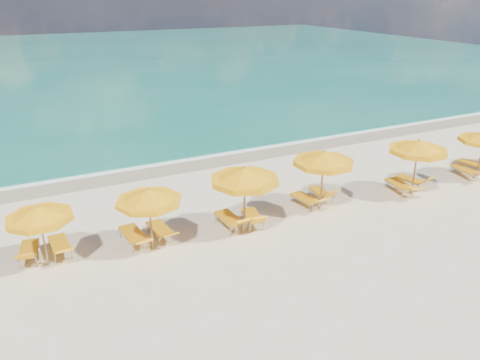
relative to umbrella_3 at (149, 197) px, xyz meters
name	(u,v)px	position (x,y,z in m)	size (l,w,h in m)	color
ground_plane	(257,222)	(4.19, 0.11, -1.93)	(120.00, 120.00, 0.00)	beige
ocean	(75,61)	(4.19, 48.11, -1.93)	(120.00, 80.00, 0.30)	#126551
wet_sand_band	(190,163)	(4.19, 7.51, -1.93)	(120.00, 2.60, 0.01)	tan
foam_line	(185,158)	(4.19, 8.31, -1.93)	(120.00, 1.20, 0.03)	white
whitecap_near	(49,130)	(-1.81, 17.11, -1.93)	(14.00, 0.36, 0.05)	white
whitecap_far	(209,91)	(12.19, 24.11, -1.93)	(18.00, 0.30, 0.05)	white
umbrella_2	(39,214)	(-3.39, 0.49, -0.10)	(2.77, 2.77, 2.15)	#A57F52
umbrella_3	(149,197)	(0.00, 0.00, 0.00)	(2.32, 2.32, 2.27)	#A57F52
umbrella_4	(245,176)	(3.45, -0.27, 0.25)	(2.60, 2.60, 2.56)	#A57F52
umbrella_5	(324,159)	(7.17, 0.13, 0.19)	(3.21, 3.21, 2.49)	#A57F52
umbrella_6	(418,147)	(11.62, -0.46, 0.21)	(3.24, 3.24, 2.52)	#A57F52
lounger_2_left	(29,254)	(-3.89, 1.06, -1.72)	(0.82, 1.78, 0.79)	#A5A8AD
lounger_2_right	(60,248)	(-2.92, 0.99, -1.72)	(0.69, 1.85, 0.71)	#A5A8AD
lounger_3_left	(134,238)	(-0.51, 0.54, -1.71)	(0.81, 1.99, 0.70)	#A5A8AD
lounger_3_right	(160,232)	(0.47, 0.58, -1.73)	(0.74, 1.83, 0.65)	#A5A8AD
lounger_4_left	(230,222)	(3.04, 0.14, -1.70)	(0.73, 1.89, 0.84)	#A5A8AD
lounger_4_right	(253,220)	(3.92, -0.03, -1.72)	(0.90, 1.77, 0.82)	#A5A8AD
lounger_5_left	(306,202)	(6.65, 0.45, -1.72)	(0.85, 1.82, 0.74)	#A5A8AD
lounger_5_right	(321,195)	(7.60, 0.74, -1.73)	(0.66, 1.61, 0.78)	#A5A8AD
lounger_6_left	(400,188)	(11.17, -0.19, -1.71)	(0.89, 2.00, 0.71)	#A5A8AD
lounger_6_right	(411,183)	(12.12, 0.08, -1.73)	(0.86, 1.72, 0.77)	#A5A8AD
lounger_7_left	(465,173)	(15.33, -0.15, -1.72)	(0.86, 1.90, 0.70)	#A5A8AD
lounger_7_right	(473,167)	(16.33, 0.19, -1.71)	(0.93, 1.86, 0.86)	#A5A8AD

